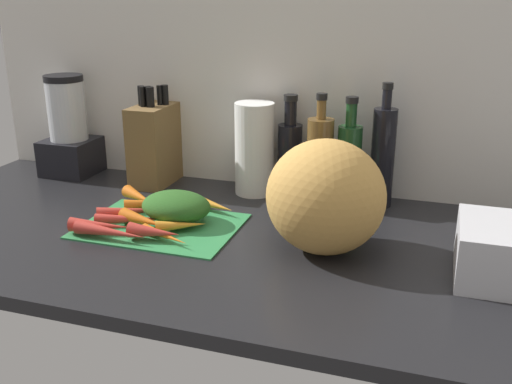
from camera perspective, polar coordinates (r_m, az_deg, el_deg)
name	(u,v)px	position (r cm, az deg, el deg)	size (l,w,h in cm)	color
ground_plane	(215,238)	(136.63, -4.01, -4.54)	(170.00, 80.00, 3.00)	black
wall_back	(265,80)	(163.06, 0.85, 10.95)	(170.00, 3.00, 60.00)	silver
cutting_board	(161,225)	(140.48, -9.33, -3.23)	(36.66, 27.05, 0.80)	#338C4C
carrot_0	(213,205)	(146.39, -4.23, -1.27)	(3.06, 3.06, 12.62)	orange
carrot_1	(133,219)	(140.66, -11.98, -2.61)	(2.69, 2.69, 17.68)	red
carrot_2	(133,211)	(144.94, -11.96, -1.86)	(3.08, 3.08, 17.02)	red
carrot_3	(181,225)	(134.91, -7.37, -3.26)	(2.86, 2.86, 11.55)	orange
carrot_4	(99,226)	(137.64, -15.08, -3.21)	(3.37, 3.37, 13.95)	red
carrot_5	(156,204)	(149.07, -9.75, -1.13)	(3.01, 3.01, 15.77)	orange
carrot_6	(143,220)	(138.47, -10.98, -2.72)	(3.49, 3.49, 12.91)	orange
carrot_7	(154,232)	(131.19, -9.94, -3.89)	(3.58, 3.58, 11.89)	red
carrot_8	(165,236)	(130.90, -8.93, -4.23)	(2.13, 2.13, 13.81)	orange
carrot_9	(110,232)	(133.79, -14.11, -3.81)	(3.26, 3.26, 17.47)	red
carrot_10	(139,197)	(154.19, -11.36, -0.46)	(3.40, 3.40, 12.40)	orange
carrot_greens_pile	(176,206)	(140.49, -7.83, -1.40)	(17.01, 13.08, 7.19)	#2D6023
winter_squash	(325,197)	(122.77, 6.82, -0.49)	(25.25, 23.46, 24.63)	gold
knife_block	(155,144)	(169.38, -9.90, 4.70)	(9.56, 16.96, 28.25)	brown
blender_appliance	(69,132)	(184.43, -17.85, 5.60)	(14.81, 14.81, 29.94)	black
paper_towel_roll	(254,149)	(158.19, -0.18, 4.25)	(10.65, 10.65, 25.14)	white
bottle_0	(290,155)	(158.77, 3.32, 3.67)	(6.64, 6.64, 27.31)	black
bottle_1	(320,160)	(151.90, 6.24, 3.17)	(6.89, 6.89, 28.94)	brown
bottle_2	(349,162)	(152.10, 9.07, 2.92)	(6.30, 6.30, 28.28)	#19421E
bottle_3	(383,156)	(151.96, 12.31, 3.49)	(6.07, 6.07, 31.94)	black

